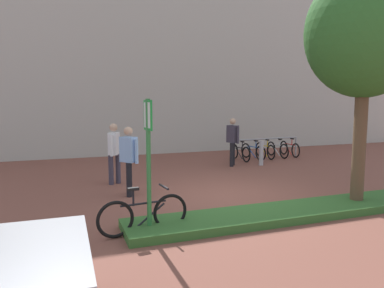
{
  "coord_description": "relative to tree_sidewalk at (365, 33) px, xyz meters",
  "views": [
    {
      "loc": [
        -3.92,
        -7.97,
        2.36
      ],
      "look_at": [
        -0.32,
        1.89,
        1.1
      ],
      "focal_mm": 34.07,
      "sensor_mm": 36.0,
      "label": 1
    }
  ],
  "objects": [
    {
      "name": "parking_sign_post",
      "position": [
        -4.75,
        -0.07,
        -2.21
      ],
      "size": [
        0.08,
        0.36,
        2.39
      ],
      "color": "#2D7238",
      "rests_on": "ground"
    },
    {
      "name": "bollard_steel",
      "position": [
        0.69,
        5.27,
        -3.32
      ],
      "size": [
        0.16,
        0.16,
        0.9
      ],
      "primitive_type": "cylinder",
      "color": "#ADADB2",
      "rests_on": "ground"
    },
    {
      "name": "bike_rack_cluster",
      "position": [
        1.71,
        6.64,
        -3.43
      ],
      "size": [
        3.2,
        1.84,
        0.83
      ],
      "color": "#99999E",
      "rests_on": "ground"
    },
    {
      "name": "ground_plane",
      "position": [
        -2.26,
        1.78,
        -3.77
      ],
      "size": [
        60.0,
        60.0,
        0.0
      ],
      "primitive_type": "plane",
      "color": "brown"
    },
    {
      "name": "person_shirt_blue",
      "position": [
        -4.61,
        2.67,
        -2.79
      ],
      "size": [
        0.43,
        0.51,
        1.72
      ],
      "color": "black",
      "rests_on": "ground"
    },
    {
      "name": "planter_strip",
      "position": [
        -1.71,
        -0.07,
        -3.69
      ],
      "size": [
        7.0,
        1.1,
        0.16
      ],
      "primitive_type": "cube",
      "color": "#336028",
      "rests_on": "ground"
    },
    {
      "name": "person_suited_dark",
      "position": [
        -0.35,
        5.52,
        -2.79
      ],
      "size": [
        0.36,
        0.58,
        1.72
      ],
      "color": "black",
      "rests_on": "ground"
    },
    {
      "name": "tree_sidewalk",
      "position": [
        0.0,
        0.0,
        0.0
      ],
      "size": [
        2.53,
        2.53,
        5.19
      ],
      "color": "brown",
      "rests_on": "ground"
    },
    {
      "name": "bike_at_sign",
      "position": [
        -4.84,
        -0.02,
        -3.42
      ],
      "size": [
        1.68,
        0.42,
        0.86
      ],
      "color": "black",
      "rests_on": "ground"
    },
    {
      "name": "building_facade",
      "position": [
        -2.26,
        9.93,
        1.23
      ],
      "size": [
        28.0,
        1.2,
        10.0
      ],
      "primitive_type": "cube",
      "color": "#B2ADA3",
      "rests_on": "ground"
    },
    {
      "name": "person_shirt_white",
      "position": [
        -4.76,
        4.07,
        -2.79
      ],
      "size": [
        0.38,
        0.57,
        1.72
      ],
      "color": "#383342",
      "rests_on": "ground"
    }
  ]
}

